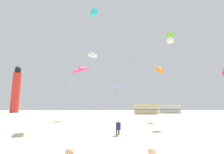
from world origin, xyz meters
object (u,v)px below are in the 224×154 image
kite_tube_white (93,55)px  kite_tube_orange (159,70)px  kite_tube_rainbow (80,70)px  kite_diamond_blue (117,88)px  kite_flyer_standing (118,127)px  rv_van_tan (146,109)px  kite_diamond_violet (133,63)px  kite_box_lime (170,38)px  lighthouse_distant (16,90)px  rv_van_silver (169,109)px  kite_tube_cyan (94,13)px

kite_tube_white → kite_tube_orange: bearing=-24.3°
kite_tube_rainbow → kite_diamond_blue: 6.87m
kite_flyer_standing → rv_van_tan: 37.77m
kite_diamond_violet → rv_van_tan: (6.68, 20.89, -8.06)m
kite_flyer_standing → rv_van_tan: size_ratio=0.18×
kite_diamond_violet → rv_van_tan: 23.36m
kite_tube_rainbow → kite_box_lime: 14.56m
kite_flyer_standing → kite_tube_orange: size_ratio=0.14×
kite_tube_white → lighthouse_distant: bearing=133.0°
lighthouse_distant → rv_van_tan: size_ratio=2.55×
lighthouse_distant → rv_van_silver: lighthouse_distant is taller
kite_diamond_violet → rv_van_tan: size_ratio=1.53×
kite_diamond_violet → kite_tube_orange: kite_diamond_violet is taller
kite_box_lime → rv_van_silver: kite_box_lime is taller
kite_tube_cyan → rv_van_silver: size_ratio=2.21×
kite_flyer_standing → rv_van_tan: rv_van_tan is taller
kite_flyer_standing → kite_diamond_blue: size_ratio=0.20×
kite_tube_orange → lighthouse_distant: (-40.23, 36.47, 0.18)m
kite_flyer_standing → kite_tube_rainbow: 17.17m
kite_tube_white → lighthouse_distant: size_ratio=0.72×
kite_diamond_blue → kite_tube_cyan: size_ratio=0.39×
kite_diamond_blue → kite_tube_orange: size_ratio=0.68×
kite_diamond_blue → kite_tube_white: size_ratio=0.47×
kite_tube_cyan → kite_box_lime: 10.15m
kite_tube_rainbow → rv_van_tan: size_ratio=1.31×
kite_tube_orange → rv_van_silver: size_ratio=1.26×
kite_flyer_standing → kite_diamond_blue: (0.91, 16.35, 4.67)m
kite_tube_white → kite_tube_orange: size_ratio=1.46×
kite_tube_rainbow → kite_tube_white: kite_tube_white is taller
kite_diamond_blue → kite_tube_orange: 7.64m
kite_diamond_blue → lighthouse_distant: (-33.80, 33.08, 2.55)m
kite_box_lime → rv_van_tan: 30.77m
kite_flyer_standing → kite_tube_rainbow: bearing=-72.8°
kite_diamond_blue → kite_tube_white: 7.70m
kite_diamond_violet → lighthouse_distant: lighthouse_distant is taller
rv_van_silver → kite_flyer_standing: bearing=-109.5°
kite_tube_rainbow → kite_tube_cyan: 9.76m
kite_tube_orange → lighthouse_distant: bearing=137.8°
kite_tube_cyan → kite_box_lime: bearing=-1.5°
kite_tube_rainbow → kite_diamond_blue: kite_tube_rainbow is taller
kite_diamond_blue → lighthouse_distant: lighthouse_distant is taller
kite_diamond_blue → rv_van_silver: bearing=55.0°
kite_diamond_violet → kite_tube_orange: 4.83m
kite_flyer_standing → kite_diamond_violet: size_ratio=0.12×
rv_van_tan → rv_van_silver: size_ratio=0.99×
lighthouse_distant → kite_diamond_blue: bearing=-44.4°
kite_tube_orange → kite_diamond_violet: bearing=146.2°
kite_box_lime → rv_van_tan: bearing=83.6°
kite_diamond_blue → rv_van_silver: size_ratio=0.86×
kite_tube_rainbow → kite_flyer_standing: bearing=-70.5°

